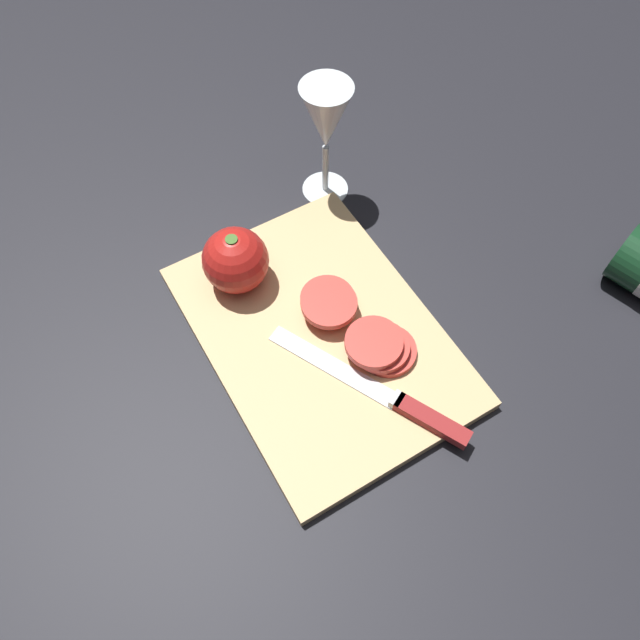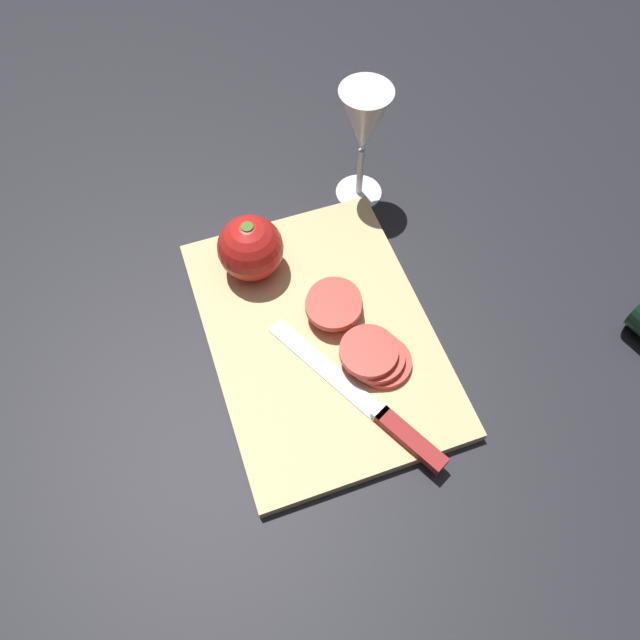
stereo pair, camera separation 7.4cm
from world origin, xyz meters
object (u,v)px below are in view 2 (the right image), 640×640
object	(u,v)px
tomato_slice_stack_near	(334,303)
tomato_slice_stack_far	(376,357)
whole_tomato	(250,248)
knife	(389,421)
wine_glass	(364,126)

from	to	relation	value
tomato_slice_stack_near	tomato_slice_stack_far	bearing A→B (deg)	-166.19
whole_tomato	tomato_slice_stack_far	xyz separation A→B (m)	(-0.18, -0.10, -0.03)
tomato_slice_stack_far	knife	bearing A→B (deg)	169.52
wine_glass	tomato_slice_stack_near	size ratio (longest dim) A/B	2.09
whole_tomato	knife	world-z (taller)	whole_tomato
whole_tomato	tomato_slice_stack_far	distance (m)	0.21
tomato_slice_stack_far	tomato_slice_stack_near	bearing A→B (deg)	13.81
whole_tomato	knife	size ratio (longest dim) A/B	0.35
knife	tomato_slice_stack_near	distance (m)	0.16
knife	tomato_slice_stack_far	distance (m)	0.08
wine_glass	tomato_slice_stack_near	distance (m)	0.23
wine_glass	whole_tomato	size ratio (longest dim) A/B	2.12
whole_tomato	tomato_slice_stack_near	distance (m)	0.13
knife	tomato_slice_stack_near	size ratio (longest dim) A/B	2.85
tomato_slice_stack_near	knife	bearing A→B (deg)	-177.54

